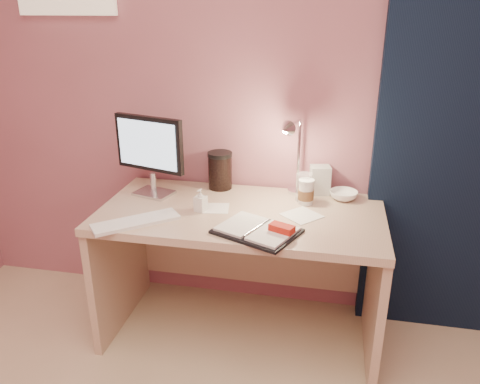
% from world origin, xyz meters
% --- Properties ---
extents(room, '(3.50, 3.50, 3.50)m').
position_xyz_m(room, '(0.95, 1.69, 1.14)').
color(room, '#C6B28E').
rests_on(room, ground).
extents(desk, '(1.40, 0.70, 0.73)m').
position_xyz_m(desk, '(0.00, 1.45, 0.50)').
color(desk, tan).
rests_on(desk, ground).
extents(monitor, '(0.39, 0.19, 0.43)m').
position_xyz_m(monitor, '(-0.50, 1.50, 0.98)').
color(monitor, silver).
rests_on(monitor, desk).
extents(keyboard, '(0.38, 0.35, 0.02)m').
position_xyz_m(keyboard, '(-0.45, 1.14, 0.74)').
color(keyboard, white).
rests_on(keyboard, desk).
extents(planner, '(0.42, 0.38, 0.05)m').
position_xyz_m(planner, '(0.13, 1.16, 0.74)').
color(planner, black).
rests_on(planner, desk).
extents(paper_a, '(0.15, 0.15, 0.00)m').
position_xyz_m(paper_a, '(-0.13, 1.38, 0.73)').
color(paper_a, silver).
rests_on(paper_a, desk).
extents(paper_c, '(0.22, 0.22, 0.00)m').
position_xyz_m(paper_c, '(0.30, 1.38, 0.73)').
color(paper_c, silver).
rests_on(paper_c, desk).
extents(coffee_cup, '(0.08, 0.08, 0.13)m').
position_xyz_m(coffee_cup, '(0.31, 1.53, 0.79)').
color(coffee_cup, silver).
rests_on(coffee_cup, desk).
extents(clear_cup, '(0.08, 0.08, 0.15)m').
position_xyz_m(clear_cup, '(0.29, 1.58, 0.80)').
color(clear_cup, white).
rests_on(clear_cup, desk).
extents(bowl, '(0.19, 0.19, 0.05)m').
position_xyz_m(bowl, '(0.50, 1.63, 0.75)').
color(bowl, white).
rests_on(bowl, desk).
extents(lotion_bottle, '(0.07, 0.07, 0.11)m').
position_xyz_m(lotion_bottle, '(-0.19, 1.34, 0.79)').
color(lotion_bottle, silver).
rests_on(lotion_bottle, desk).
extents(dark_jar, '(0.13, 0.13, 0.18)m').
position_xyz_m(dark_jar, '(-0.17, 1.67, 0.82)').
color(dark_jar, black).
rests_on(dark_jar, desk).
extents(product_box, '(0.12, 0.10, 0.15)m').
position_xyz_m(product_box, '(0.37, 1.69, 0.81)').
color(product_box, '#BBBAB6').
rests_on(product_box, desk).
extents(desk_lamp, '(0.15, 0.26, 0.43)m').
position_xyz_m(desk_lamp, '(0.29, 1.58, 1.00)').
color(desk_lamp, silver).
rests_on(desk_lamp, desk).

